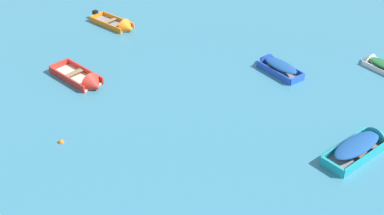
# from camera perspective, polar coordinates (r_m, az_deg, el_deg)

# --- Properties ---
(rowboat_white_distant_center) EXTENTS (2.97, 3.30, 1.12)m
(rowboat_white_distant_center) POSITION_cam_1_polar(r_m,az_deg,el_deg) (36.61, 20.18, 4.64)
(rowboat_white_distant_center) COLOR gray
(rowboat_white_distant_center) RESTS_ON ground_plane
(rowboat_red_near_right) EXTENTS (4.25, 3.94, 1.41)m
(rowboat_red_near_right) POSITION_cam_1_polar(r_m,az_deg,el_deg) (33.08, -11.74, 2.86)
(rowboat_red_near_right) COLOR beige
(rowboat_red_near_right) RESTS_ON ground_plane
(rowboat_turquoise_far_left) EXTENTS (4.30, 4.09, 1.35)m
(rowboat_turquoise_far_left) POSITION_cam_1_polar(r_m,az_deg,el_deg) (28.22, 18.75, -3.89)
(rowboat_turquoise_far_left) COLOR gray
(rowboat_turquoise_far_left) RESTS_ON ground_plane
(rowboat_orange_foreground_center) EXTENTS (4.11, 3.64, 1.32)m
(rowboat_orange_foreground_center) POSITION_cam_1_polar(r_m,az_deg,el_deg) (40.32, -8.00, 9.05)
(rowboat_orange_foreground_center) COLOR gray
(rowboat_orange_foreground_center) RESTS_ON ground_plane
(rowboat_blue_far_right) EXTENTS (3.23, 3.58, 1.21)m
(rowboat_blue_far_right) POSITION_cam_1_polar(r_m,az_deg,el_deg) (34.49, 9.21, 4.74)
(rowboat_blue_far_right) COLOR gray
(rowboat_blue_far_right) RESTS_ON ground_plane
(mooring_buoy_midfield) EXTENTS (0.32, 0.32, 0.32)m
(mooring_buoy_midfield) POSITION_cam_1_polar(r_m,az_deg,el_deg) (28.39, -14.48, -3.81)
(mooring_buoy_midfield) COLOR orange
(mooring_buoy_midfield) RESTS_ON ground_plane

